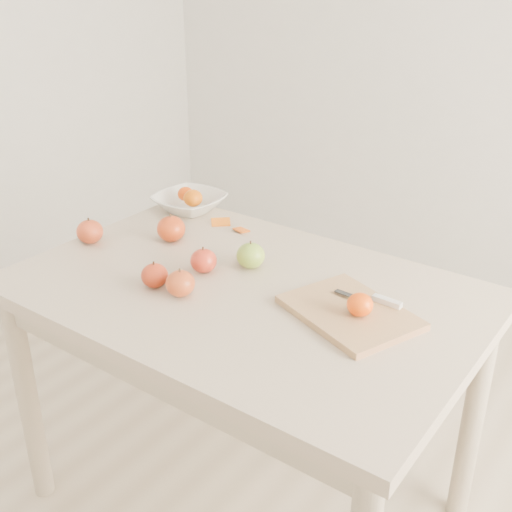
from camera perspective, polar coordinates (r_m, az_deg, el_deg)
The scene contains 16 objects.
ground at distance 2.12m, azimuth -0.85°, elevation -20.89°, with size 3.50×3.50×0.00m, color #C6B293.
table at distance 1.71m, azimuth -0.99°, elevation -5.69°, with size 1.20×0.80×0.75m.
cutting_board at distance 1.55m, azimuth 8.32°, elevation -4.99°, with size 0.30×0.22×0.02m, color tan.
board_tangerine at distance 1.51m, azimuth 9.22°, elevation -4.29°, with size 0.06×0.06×0.05m, color #E73C08.
fruit_bowl at distance 2.16m, azimuth -5.93°, elevation 4.74°, with size 0.23×0.23×0.06m, color white.
bowl_tangerine_near at distance 2.17m, azimuth -6.28°, elevation 5.52°, with size 0.05×0.05×0.05m, color #DF3B07.
bowl_tangerine_far at distance 2.12m, azimuth -5.62°, elevation 5.15°, with size 0.06×0.06×0.06m, color #D65C07.
orange_peel_a at distance 2.05m, azimuth -3.15°, elevation 2.92°, with size 0.06×0.04×0.00m, color orange.
orange_peel_b at distance 1.99m, azimuth -1.31°, elevation 2.27°, with size 0.04×0.04×0.00m, color #D4550E.
paring_knife at distance 1.58m, azimuth 11.06°, elevation -3.90°, with size 0.17×0.05×0.01m.
apple_green at distance 1.75m, azimuth -0.48°, elevation 0.05°, with size 0.08×0.08×0.07m, color #6BA023.
apple_red_a at distance 1.93m, azimuth -7.56°, elevation 2.42°, with size 0.09×0.09×0.08m, color #9B0507.
apple_red_e at distance 1.62m, azimuth -6.75°, elevation -2.44°, with size 0.07×0.07×0.07m, color #A02514.
apple_red_b at distance 1.73m, azimuth -4.68°, elevation -0.42°, with size 0.07×0.07×0.07m, color maroon.
apple_red_d at distance 1.96m, azimuth -14.56°, elevation 2.11°, with size 0.08×0.08×0.07m, color maroon.
apple_red_c at distance 1.67m, azimuth -9.01°, elevation -1.72°, with size 0.07×0.07×0.06m, color maroon.
Camera 1 is at (0.88, -1.17, 1.54)m, focal length 45.00 mm.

